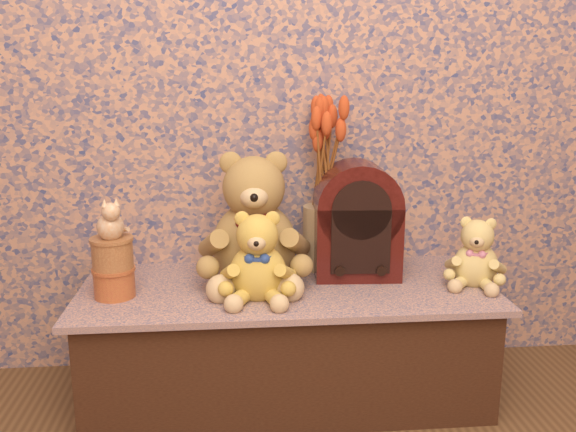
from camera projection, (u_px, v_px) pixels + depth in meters
name	position (u px, v px, depth m)	size (l,w,h in m)	color
display_shelf	(287.00, 340.00, 1.99)	(1.31, 0.56, 0.38)	navy
teddy_large	(254.00, 212.00, 1.95)	(0.36, 0.43, 0.46)	olive
teddy_medium	(258.00, 251.00, 1.81)	(0.23, 0.27, 0.29)	#B38B32
teddy_small	(477.00, 248.00, 1.93)	(0.19, 0.22, 0.24)	tan
cathedral_radio	(357.00, 219.00, 2.01)	(0.28, 0.20, 0.38)	#3B0E0A
ceramic_vase	(322.00, 237.00, 2.09)	(0.13, 0.13, 0.22)	tan
dried_stalks	(323.00, 143.00, 2.02)	(0.22, 0.22, 0.43)	#C94720
biscuit_tin_lower	(114.00, 283.00, 1.84)	(0.12, 0.12, 0.09)	#CF853C
biscuit_tin_upper	(112.00, 254.00, 1.82)	(0.12, 0.12, 0.09)	tan
cat_figurine	(110.00, 218.00, 1.79)	(0.09, 0.10, 0.13)	silver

